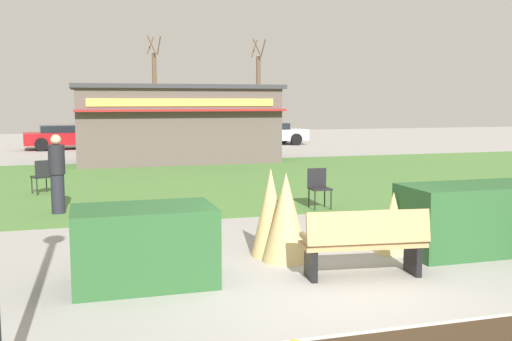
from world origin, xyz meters
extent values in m
plane|color=#999691|center=(0.00, 0.00, 0.00)|extent=(80.00, 80.00, 0.00)
cube|color=#4C7A38|center=(0.00, 10.79, 0.00)|extent=(36.00, 12.00, 0.01)
cube|color=tan|center=(0.69, 0.39, 0.45)|extent=(1.75, 0.68, 0.06)
cube|color=tan|center=(0.66, 0.17, 0.73)|extent=(1.70, 0.33, 0.44)
cube|color=black|center=(-0.03, 0.48, 0.23)|extent=(0.13, 0.45, 0.45)
cube|color=black|center=(1.42, 0.30, 0.23)|extent=(0.13, 0.45, 0.45)
cube|color=tan|center=(-0.11, 0.49, 0.57)|extent=(0.11, 0.44, 0.06)
cube|color=tan|center=(1.50, 0.29, 0.57)|extent=(0.11, 0.44, 0.06)
cube|color=#28562B|center=(-2.21, 0.89, 0.51)|extent=(1.82, 1.10, 1.03)
cube|color=#28562B|center=(3.01, 1.07, 0.54)|extent=(2.39, 1.10, 1.08)
cone|color=tan|center=(-0.18, 1.80, 0.68)|extent=(0.61, 0.61, 1.36)
cone|color=tan|center=(1.73, 1.40, 0.49)|extent=(0.56, 0.56, 0.97)
cone|color=tan|center=(-0.05, 1.45, 0.67)|extent=(0.71, 0.71, 1.33)
cone|color=tan|center=(2.50, 1.41, 0.47)|extent=(0.52, 0.52, 0.95)
cube|color=#594C47|center=(0.70, 16.79, 1.43)|extent=(7.67, 3.79, 2.86)
cube|color=#333338|center=(0.70, 16.79, 2.94)|extent=(7.97, 4.09, 0.16)
cube|color=maroon|center=(0.70, 14.71, 2.06)|extent=(7.77, 0.36, 0.08)
cube|color=#D8CC4C|center=(0.70, 14.87, 2.34)|extent=(6.90, 0.04, 0.28)
cube|color=black|center=(2.12, 5.31, 0.45)|extent=(0.45, 0.45, 0.04)
cube|color=black|center=(2.13, 5.51, 0.67)|extent=(0.44, 0.05, 0.44)
cylinder|color=black|center=(1.93, 5.12, 0.23)|extent=(0.03, 0.03, 0.45)
cylinder|color=black|center=(2.31, 5.12, 0.23)|extent=(0.03, 0.03, 0.45)
cylinder|color=black|center=(1.94, 5.50, 0.23)|extent=(0.03, 0.03, 0.45)
cylinder|color=black|center=(2.32, 5.50, 0.23)|extent=(0.03, 0.03, 0.45)
cube|color=black|center=(-3.96, 9.32, 0.45)|extent=(0.58, 0.58, 0.04)
cube|color=black|center=(-3.89, 9.13, 0.67)|extent=(0.42, 0.21, 0.44)
cylinder|color=black|center=(-3.86, 9.57, 0.23)|extent=(0.03, 0.03, 0.45)
cylinder|color=black|center=(-4.21, 9.42, 0.23)|extent=(0.03, 0.03, 0.45)
cylinder|color=black|center=(-3.71, 9.22, 0.23)|extent=(0.03, 0.03, 0.45)
cylinder|color=black|center=(-4.06, 9.07, 0.23)|extent=(0.03, 0.03, 0.45)
cylinder|color=#23232D|center=(-3.46, 6.38, 0.42)|extent=(0.28, 0.28, 0.85)
cylinder|color=black|center=(-3.46, 6.38, 1.16)|extent=(0.34, 0.34, 0.62)
sphere|color=tan|center=(-3.46, 6.38, 1.58)|extent=(0.22, 0.22, 0.22)
cube|color=maroon|center=(-3.56, 24.29, 0.55)|extent=(4.35, 2.17, 0.60)
cube|color=black|center=(-3.71, 24.28, 0.98)|extent=(2.44, 1.79, 0.44)
cylinder|color=black|center=(-2.35, 25.32, 0.32)|extent=(0.66, 0.28, 0.64)
cylinder|color=black|center=(-2.18, 23.49, 0.32)|extent=(0.66, 0.28, 0.64)
cylinder|color=black|center=(-4.94, 25.09, 0.32)|extent=(0.66, 0.28, 0.64)
cylinder|color=black|center=(-4.78, 23.25, 0.32)|extent=(0.66, 0.28, 0.64)
cube|color=#2D6638|center=(1.55, 24.29, 0.55)|extent=(4.36, 2.21, 0.60)
cube|color=black|center=(1.40, 24.27, 0.98)|extent=(2.46, 1.81, 0.44)
cylinder|color=black|center=(2.75, 25.34, 0.32)|extent=(0.66, 0.28, 0.64)
cylinder|color=black|center=(2.94, 23.50, 0.32)|extent=(0.66, 0.28, 0.64)
cylinder|color=black|center=(0.16, 25.07, 0.32)|extent=(0.66, 0.28, 0.64)
cylinder|color=black|center=(0.35, 23.24, 0.32)|extent=(0.66, 0.28, 0.64)
cube|color=#B7BABF|center=(6.96, 24.29, 0.55)|extent=(4.31, 2.07, 0.60)
cube|color=black|center=(6.81, 24.28, 0.98)|extent=(2.41, 1.73, 0.44)
cylinder|color=black|center=(8.20, 25.29, 0.32)|extent=(0.65, 0.26, 0.64)
cylinder|color=black|center=(8.32, 23.45, 0.32)|extent=(0.65, 0.26, 0.64)
cylinder|color=black|center=(5.60, 25.12, 0.32)|extent=(0.65, 0.26, 0.64)
cylinder|color=black|center=(5.72, 23.29, 0.32)|extent=(0.65, 0.26, 0.64)
cylinder|color=brown|center=(7.88, 29.14, 2.59)|extent=(0.28, 0.28, 5.18)
cylinder|color=brown|center=(8.21, 29.24, 5.68)|extent=(0.25, 0.58, 1.12)
cylinder|color=brown|center=(7.70, 29.44, 5.68)|extent=(0.54, 0.36, 1.12)
cylinder|color=brown|center=(7.71, 28.84, 5.68)|extent=(0.54, 0.35, 1.12)
cylinder|color=brown|center=(1.62, 31.06, 2.69)|extent=(0.28, 0.28, 5.38)
cylinder|color=brown|center=(1.95, 31.16, 5.88)|extent=(0.25, 0.58, 1.12)
cylinder|color=brown|center=(1.44, 31.36, 5.88)|extent=(0.54, 0.36, 1.12)
cylinder|color=brown|center=(1.44, 30.75, 5.88)|extent=(0.54, 0.35, 1.12)
camera|label=1|loc=(-2.96, -6.76, 2.39)|focal=41.45mm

